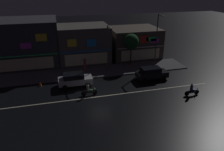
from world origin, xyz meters
name	(u,v)px	position (x,y,z in m)	size (l,w,h in m)	color
ground_plane	(100,97)	(0.00, 0.00, 0.00)	(140.00, 140.00, 0.00)	black
lane_divider_stripe	(100,97)	(0.00, 0.00, 0.01)	(28.62, 0.16, 0.01)	beige
sidewalk_far	(89,72)	(0.00, 7.66, 0.07)	(30.12, 4.63, 0.14)	#4C4C4F
storefront_left_block	(134,42)	(9.04, 13.47, 2.54)	(8.41, 7.15, 5.08)	#4C443A
storefront_center_block	(83,44)	(0.00, 13.17, 2.99)	(8.32, 6.55, 5.98)	#56514C
storefront_right_block	(26,42)	(-9.04, 14.20, 3.56)	(10.10, 8.62, 7.13)	#383A3F
streetlamp_west	(108,45)	(2.82, 7.28, 4.12)	(0.44, 1.64, 6.71)	#47494C
streetlamp_mid	(157,36)	(10.96, 8.36, 4.73)	(0.44, 1.64, 7.88)	#47494C
pedestrian_on_sidewalk	(85,64)	(-0.52, 8.29, 1.07)	(0.35, 0.35, 1.99)	brown
street_tree	(131,42)	(6.94, 8.95, 3.87)	(2.41, 2.41, 4.96)	#473323
parked_car_near_kerb	(75,79)	(-2.44, 3.73, 0.87)	(4.30, 1.98, 1.67)	silver
parked_car_trailing	(152,73)	(7.97, 3.19, 0.87)	(4.30, 1.98, 1.67)	black
motorcycle_lead	(89,90)	(-1.14, 0.69, 0.63)	(1.90, 0.60, 1.52)	black
motorcycle_following	(192,90)	(10.60, -2.37, 0.63)	(1.90, 0.60, 1.52)	black
traffic_cone	(40,84)	(-6.82, 4.73, 0.28)	(0.36, 0.36, 0.55)	orange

